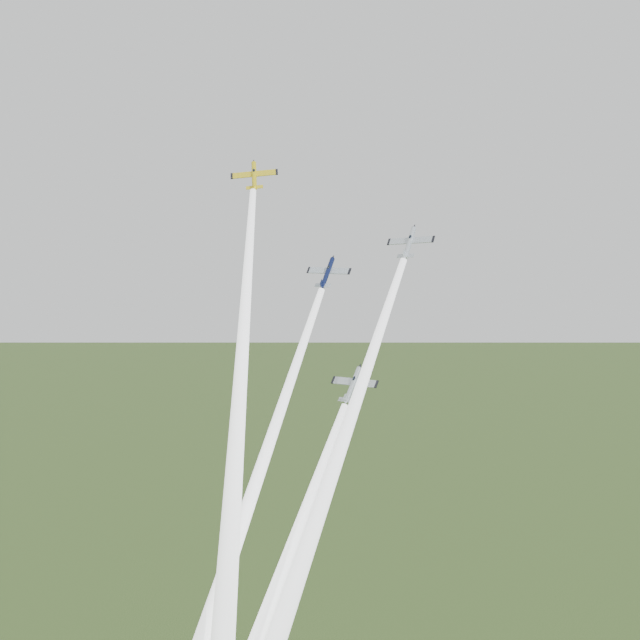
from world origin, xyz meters
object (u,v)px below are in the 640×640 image
at_px(plane_navy, 328,272).
at_px(plane_silver_right, 410,242).
at_px(plane_yellow, 254,176).
at_px(plane_silver_low, 353,384).

height_order(plane_navy, plane_silver_right, plane_silver_right).
height_order(plane_yellow, plane_silver_right, plane_yellow).
relative_size(plane_yellow, plane_navy, 1.06).
xyz_separation_m(plane_navy, plane_silver_right, (11.89, 0.53, 4.19)).
relative_size(plane_navy, plane_silver_right, 0.98).
bearing_deg(plane_silver_low, plane_navy, 137.13).
distance_m(plane_navy, plane_silver_low, 18.45).
bearing_deg(plane_silver_right, plane_silver_low, -110.11).
distance_m(plane_silver_right, plane_silver_low, 21.55).
height_order(plane_yellow, plane_silver_low, plane_yellow).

